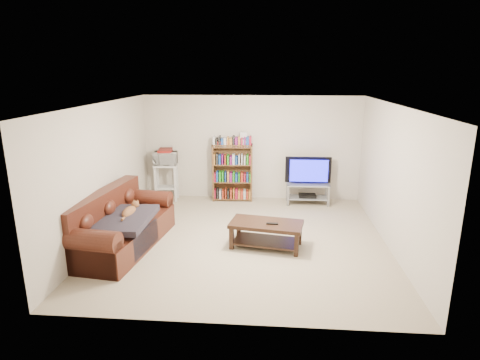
# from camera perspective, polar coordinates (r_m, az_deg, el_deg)

# --- Properties ---
(floor) EXTENTS (5.00, 5.00, 0.00)m
(floor) POSITION_cam_1_polar(r_m,az_deg,el_deg) (7.29, 0.54, -8.46)
(floor) COLOR #BCAB8C
(floor) RESTS_ON ground
(ceiling) EXTENTS (5.00, 5.00, 0.00)m
(ceiling) POSITION_cam_1_polar(r_m,az_deg,el_deg) (6.69, 0.59, 10.71)
(ceiling) COLOR white
(ceiling) RESTS_ON ground
(wall_back) EXTENTS (5.00, 0.00, 5.00)m
(wall_back) POSITION_cam_1_polar(r_m,az_deg,el_deg) (9.33, 1.65, 4.57)
(wall_back) COLOR silver
(wall_back) RESTS_ON ground
(wall_front) EXTENTS (5.00, 0.00, 5.00)m
(wall_front) POSITION_cam_1_polar(r_m,az_deg,el_deg) (4.52, -1.68, -7.26)
(wall_front) COLOR silver
(wall_front) RESTS_ON ground
(wall_left) EXTENTS (0.00, 5.00, 5.00)m
(wall_left) POSITION_cam_1_polar(r_m,az_deg,el_deg) (7.49, -18.90, 1.06)
(wall_left) COLOR silver
(wall_left) RESTS_ON ground
(wall_right) EXTENTS (0.00, 5.00, 5.00)m
(wall_right) POSITION_cam_1_polar(r_m,az_deg,el_deg) (7.17, 20.92, 0.26)
(wall_right) COLOR silver
(wall_right) RESTS_ON ground
(sofa) EXTENTS (1.25, 2.37, 0.97)m
(sofa) POSITION_cam_1_polar(r_m,az_deg,el_deg) (7.21, -16.87, -6.54)
(sofa) COLOR #431B11
(sofa) RESTS_ON floor
(blanket) EXTENTS (0.93, 1.17, 0.19)m
(blanket) POSITION_cam_1_polar(r_m,az_deg,el_deg) (6.92, -16.24, -5.42)
(blanket) COLOR #2A242E
(blanket) RESTS_ON sofa
(cat) EXTENTS (0.32, 0.64, 0.18)m
(cat) POSITION_cam_1_polar(r_m,az_deg,el_deg) (7.07, -15.50, -4.40)
(cat) COLOR brown
(cat) RESTS_ON sofa
(coffee_table) EXTENTS (1.30, 0.81, 0.44)m
(coffee_table) POSITION_cam_1_polar(r_m,az_deg,el_deg) (6.91, 3.75, -7.08)
(coffee_table) COLOR black
(coffee_table) RESTS_ON floor
(remote) EXTENTS (0.20, 0.06, 0.02)m
(remote) POSITION_cam_1_polar(r_m,az_deg,el_deg) (6.79, 4.61, -6.20)
(remote) COLOR black
(remote) RESTS_ON coffee_table
(tv_stand) EXTENTS (0.96, 0.44, 0.48)m
(tv_stand) POSITION_cam_1_polar(r_m,az_deg,el_deg) (9.20, 9.59, -1.41)
(tv_stand) COLOR #999EA3
(tv_stand) RESTS_ON floor
(television) EXTENTS (1.03, 0.15, 0.59)m
(television) POSITION_cam_1_polar(r_m,az_deg,el_deg) (9.08, 9.72, 1.30)
(television) COLOR black
(television) RESTS_ON tv_stand
(dvd_player) EXTENTS (0.38, 0.27, 0.06)m
(dvd_player) POSITION_cam_1_polar(r_m,az_deg,el_deg) (9.24, 9.55, -2.21)
(dvd_player) COLOR black
(dvd_player) RESTS_ON tv_stand
(bookshelf) EXTENTS (0.93, 0.33, 1.33)m
(bookshelf) POSITION_cam_1_polar(r_m,az_deg,el_deg) (9.24, -1.09, 1.19)
(bookshelf) COLOR brown
(bookshelf) RESTS_ON floor
(shelf_clutter) EXTENTS (0.68, 0.23, 0.28)m
(shelf_clutter) POSITION_cam_1_polar(r_m,az_deg,el_deg) (9.10, -0.48, 5.78)
(shelf_clutter) COLOR silver
(shelf_clutter) RESTS_ON bookshelf
(microwave_stand) EXTENTS (0.57, 0.44, 0.85)m
(microwave_stand) POSITION_cam_1_polar(r_m,az_deg,el_deg) (9.46, -10.44, 0.39)
(microwave_stand) COLOR silver
(microwave_stand) RESTS_ON floor
(microwave) EXTENTS (0.55, 0.40, 0.29)m
(microwave) POSITION_cam_1_polar(r_m,az_deg,el_deg) (9.36, -10.57, 3.05)
(microwave) COLOR silver
(microwave) RESTS_ON microwave_stand
(game_boxes) EXTENTS (0.33, 0.30, 0.05)m
(game_boxes) POSITION_cam_1_polar(r_m,az_deg,el_deg) (9.32, -10.62, 4.07)
(game_boxes) COLOR maroon
(game_boxes) RESTS_ON microwave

